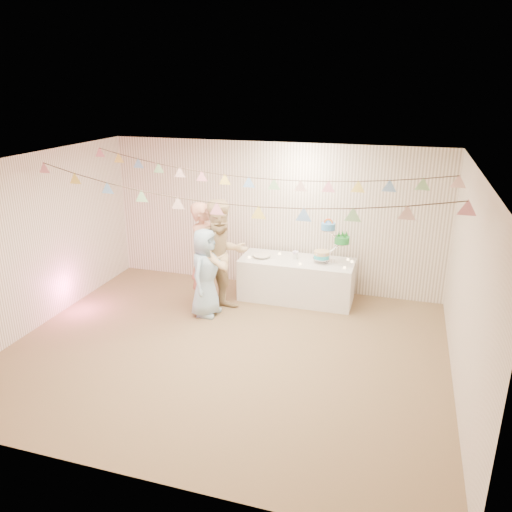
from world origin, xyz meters
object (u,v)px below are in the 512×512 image
(cake_stand, at_px, (331,240))
(person_adult_b, at_px, (222,257))
(person_child, at_px, (206,272))
(table, at_px, (296,279))
(person_adult_a, at_px, (205,255))

(cake_stand, distance_m, person_adult_b, 1.81)
(person_adult_b, bearing_deg, person_child, 175.79)
(person_child, bearing_deg, cake_stand, -53.88)
(cake_stand, bearing_deg, person_adult_b, -152.29)
(table, relative_size, person_child, 1.33)
(person_adult_a, relative_size, person_child, 1.22)
(person_adult_a, xyz_separation_m, person_adult_b, (0.36, -0.14, 0.05))
(table, xyz_separation_m, person_adult_a, (-1.41, -0.65, 0.52))
(person_adult_a, height_order, person_adult_b, person_adult_b)
(table, height_order, cake_stand, cake_stand)
(person_adult_a, bearing_deg, cake_stand, -63.02)
(cake_stand, xyz_separation_m, person_adult_b, (-1.60, -0.84, -0.17))
(person_adult_b, bearing_deg, table, -12.66)
(table, distance_m, person_child, 1.64)
(table, bearing_deg, cake_stand, 5.19)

